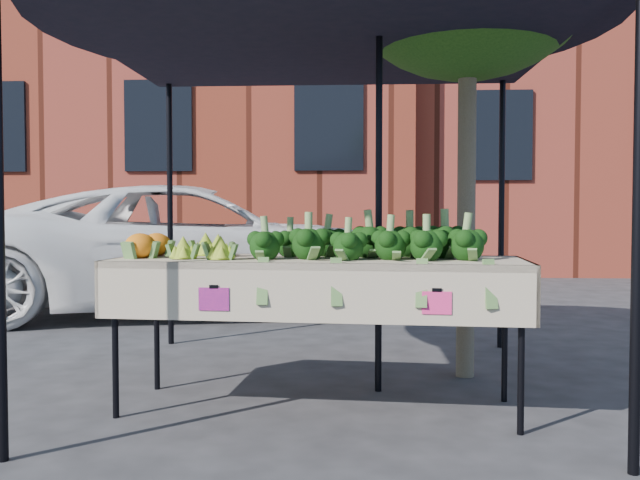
% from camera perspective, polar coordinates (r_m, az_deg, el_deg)
% --- Properties ---
extents(ground, '(90.00, 90.00, 0.00)m').
position_cam_1_polar(ground, '(4.14, 2.91, -14.12)').
color(ground, '#242426').
extents(table, '(2.45, 0.98, 0.90)m').
position_cam_1_polar(table, '(4.10, -0.16, -7.81)').
color(table, '#B8AA94').
rests_on(table, ground).
extents(canopy, '(3.16, 3.16, 2.74)m').
position_cam_1_polar(canopy, '(4.56, 0.46, 4.81)').
color(canopy, black).
rests_on(canopy, ground).
extents(broccoli_heap, '(1.37, 0.57, 0.26)m').
position_cam_1_polar(broccoli_heap, '(4.06, 3.74, 0.30)').
color(broccoli_heap, black).
rests_on(broccoli_heap, table).
extents(romanesco_cluster, '(0.43, 0.57, 0.20)m').
position_cam_1_polar(romanesco_cluster, '(4.17, -9.30, -0.08)').
color(romanesco_cluster, '#A8B926').
rests_on(romanesco_cluster, table).
extents(cauliflower_pair, '(0.23, 0.43, 0.18)m').
position_cam_1_polar(cauliflower_pair, '(4.29, -14.04, -0.18)').
color(cauliflower_pair, orange).
rests_on(cauliflower_pair, table).
extents(vehicle, '(1.96, 2.72, 5.35)m').
position_cam_1_polar(vehicle, '(8.40, -10.34, 12.58)').
color(vehicle, white).
rests_on(vehicle, ground).
extents(street_tree, '(1.88, 1.88, 3.70)m').
position_cam_1_polar(street_tree, '(5.02, 12.11, 10.04)').
color(street_tree, '#1E4C14').
rests_on(street_tree, ground).
extents(building_left, '(12.00, 8.00, 9.00)m').
position_cam_1_polar(building_left, '(17.07, -14.35, 13.46)').
color(building_left, maroon).
rests_on(building_left, ground).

